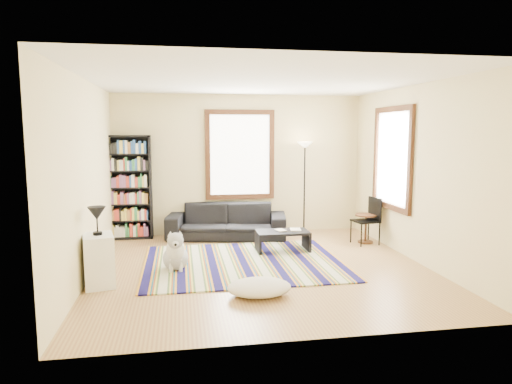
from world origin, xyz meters
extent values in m
cube|color=#A9874D|center=(0.00, 0.00, -0.05)|extent=(5.00, 5.00, 0.10)
cube|color=white|center=(0.00, 0.00, 2.85)|extent=(5.00, 5.00, 0.10)
cube|color=beige|center=(0.00, 2.55, 1.40)|extent=(5.00, 0.10, 2.80)
cube|color=beige|center=(0.00, -2.55, 1.40)|extent=(5.00, 0.10, 2.80)
cube|color=beige|center=(-2.55, 0.00, 1.40)|extent=(0.10, 5.00, 2.80)
cube|color=beige|center=(2.55, 0.00, 1.40)|extent=(0.10, 5.00, 2.80)
cube|color=white|center=(0.00, 2.47, 1.60)|extent=(1.20, 0.06, 1.60)
cube|color=white|center=(2.47, 0.80, 1.60)|extent=(0.06, 1.20, 1.60)
cube|color=#100D42|center=(-0.24, 0.27, 0.01)|extent=(3.10, 2.48, 0.02)
imported|color=black|center=(-0.32, 2.05, 0.33)|extent=(2.40, 1.29, 0.67)
cube|color=black|center=(-2.20, 2.32, 1.00)|extent=(0.90, 0.30, 2.00)
cube|color=black|center=(0.53, 0.87, 0.18)|extent=(0.96, 0.61, 0.36)
imported|color=beige|center=(0.43, 0.87, 0.37)|extent=(0.23, 0.19, 0.02)
imported|color=beige|center=(0.68, 0.92, 0.37)|extent=(0.22, 0.27, 0.02)
ellipsoid|color=beige|center=(-0.24, -1.18, 0.10)|extent=(0.94, 0.79, 0.20)
cylinder|color=#412110|center=(2.20, 1.22, 0.27)|extent=(0.46, 0.46, 0.54)
cube|color=black|center=(2.15, 1.14, 0.43)|extent=(0.48, 0.46, 0.86)
cube|color=white|center=(-2.30, -0.46, 0.35)|extent=(0.48, 0.57, 0.70)
camera|label=1|loc=(-1.20, -6.67, 2.06)|focal=32.00mm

